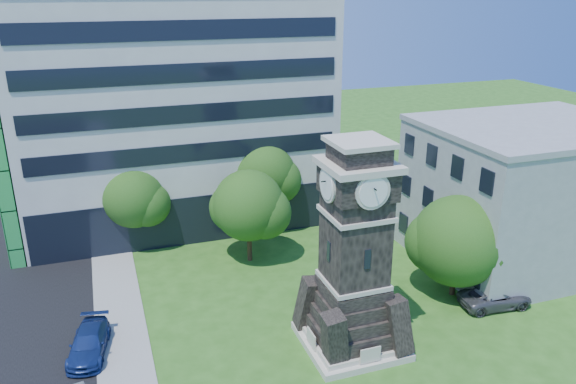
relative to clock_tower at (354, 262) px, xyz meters
name	(u,v)px	position (x,y,z in m)	size (l,w,h in m)	color
ground	(315,376)	(-3.00, -2.00, -5.28)	(160.00, 160.00, 0.00)	#2B5B1A
sidewalk	(124,357)	(-12.50, 3.00, -5.25)	(3.00, 70.00, 0.06)	gray
clock_tower	(354,262)	(0.00, 0.00, 0.00)	(5.40, 5.40, 12.22)	beige
office_tall	(168,54)	(-6.20, 23.84, 8.94)	(26.20, 15.11, 28.60)	silver
office_low	(527,193)	(16.97, 6.00, -0.07)	(15.20, 12.20, 10.40)	#A0A3A6
car_street_north	(89,343)	(-14.29, 4.04, -4.60)	(1.90, 4.68, 1.36)	navy
car_east_lot	(495,297)	(10.55, 0.63, -4.63)	(2.16, 4.69, 1.30)	#4F4E53
park_bench	(361,342)	(0.30, -0.68, -4.76)	(1.91, 0.51, 0.99)	black
tree_nw	(135,199)	(-10.38, 17.11, -1.14)	(5.25, 4.77, 6.70)	#332114
tree_nc	(249,207)	(-2.59, 12.16, -1.00)	(5.81, 5.28, 7.10)	#332114
tree_ne	(265,175)	(0.13, 17.24, -0.40)	(5.75, 5.23, 7.70)	#332114
tree_east	(459,243)	(8.96, 2.85, -1.50)	(6.64, 6.03, 6.95)	#332114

